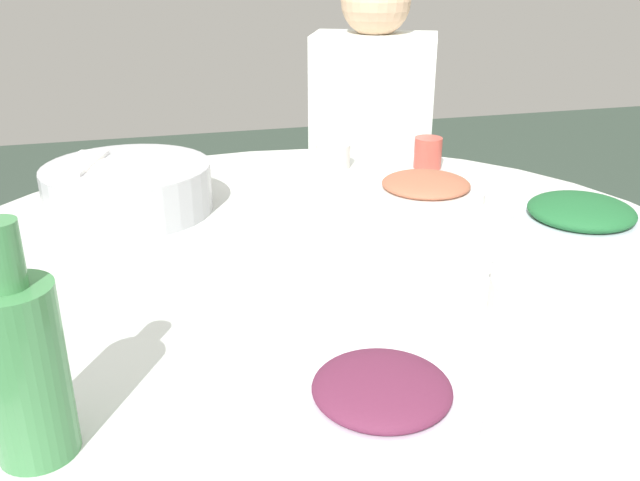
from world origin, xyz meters
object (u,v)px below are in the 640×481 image
Objects in this scene: tea_cup_near at (333,156)px; dish_greens at (580,216)px; rice_bowl at (128,187)px; tea_cup_side at (428,153)px; green_bottle at (24,366)px; stool_for_diner_left at (367,294)px; diner_left at (372,128)px; soup_bowl at (595,305)px; round_dining_table at (319,315)px; dish_tofu_braise at (426,188)px; dish_eggplant at (382,395)px.

dish_greens is at bearing 124.50° from tea_cup_near.
tea_cup_side is (-0.66, -0.12, -0.01)m from rice_bowl.
green_bottle is 0.56× the size of stool_for_diner_left.
diner_left reaches higher than tea_cup_near.
round_dining_table is at bearing -41.28° from soup_bowl.
dish_eggplant is (0.32, 0.64, -0.00)m from dish_tofu_braise.
round_dining_table is at bearing -94.24° from dish_eggplant.
round_dining_table is 0.46m from rice_bowl.
diner_left reaches higher than round_dining_table.
tea_cup_near is 0.22m from tea_cup_side.
diner_left reaches higher than rice_bowl.
tea_cup_near is at bearing -108.07° from round_dining_table.
dish_tofu_braise is 0.31m from dish_greens.
round_dining_table is 1.07m from stool_for_diner_left.
stool_for_diner_left is (-0.39, -0.89, -0.46)m from round_dining_table.
dish_tofu_braise is at bearing -88.06° from soup_bowl.
dish_greens is 0.96m from green_bottle.
dish_greens is at bearing -176.35° from round_dining_table.
soup_bowl is at bearing -173.23° from green_bottle.
dish_eggplant is at bearing 176.24° from green_bottle.
dish_eggplant is 0.92m from tea_cup_side.
tea_cup_side is (-0.75, -0.80, -0.06)m from green_bottle.
rice_bowl reaches higher than soup_bowl.
diner_left is at bearing -92.10° from tea_cup_side.
dish_eggplant is at bearing 110.32° from rice_bowl.
diner_left is (-0.68, -0.56, -0.06)m from rice_bowl.
tea_cup_near reaches higher than dish_tofu_braise.
tea_cup_near is 0.10× the size of diner_left.
dish_tofu_braise is 0.20m from tea_cup_side.
stool_for_diner_left is at bearing 180.00° from diner_left.
tea_cup_side reaches higher than round_dining_table.
dish_eggplant is (0.03, 0.38, 0.11)m from round_dining_table.
tea_cup_side is at bearing -73.99° from dish_greens.
diner_left is at bearing -98.87° from dish_tofu_braise.
soup_bowl reaches higher than tea_cup_near.
round_dining_table is 17.79× the size of tea_cup_near.
dish_eggplant is 0.36m from green_bottle.
diner_left reaches higher than tea_cup_side.
dish_eggplant reaches higher than dish_tofu_braise.
rice_bowl is 1.33× the size of dish_greens.
dish_eggplant is 0.89× the size of green_bottle.
dish_tofu_braise reaches higher than stool_for_diner_left.
soup_bowl is 1.27× the size of dish_eggplant.
green_bottle is (0.69, 0.08, 0.07)m from soup_bowl.
tea_cup_near is at bearing -102.33° from dish_eggplant.
tea_cup_side is (0.12, -0.42, 0.01)m from dish_greens.
dish_eggplant is 2.84× the size of tea_cup_near.
soup_bowl reaches higher than stool_for_diner_left.
green_bottle is (0.35, -0.02, 0.08)m from dish_eggplant.
tea_cup_side is 0.16× the size of stool_for_diner_left.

